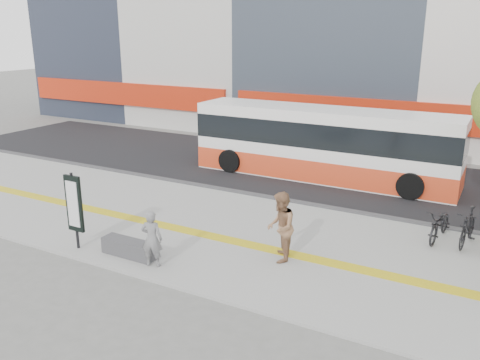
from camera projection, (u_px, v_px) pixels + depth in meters
The scene contains 10 objects.
ground at pixel (235, 261), 13.41m from camera, with size 120.00×120.00×0.00m, color #63635E.
sidewalk at pixel (260, 240), 14.66m from camera, with size 40.00×7.00×0.08m, color gray.
tactile_strip at pixel (252, 245), 14.23m from camera, with size 40.00×0.45×0.01m, color gold.
street at pixel (339, 177), 20.96m from camera, with size 40.00×8.00×0.06m, color black.
curb at pixel (304, 204), 17.59m from camera, with size 40.00×0.25×0.14m, color #353537.
bench at pixel (129, 248), 13.51m from camera, with size 1.60×0.45×0.45m, color #353537.
signboard at pixel (74, 205), 13.68m from camera, with size 0.55×0.10×2.20m.
bus at pixel (323, 146), 20.42m from camera, with size 10.73×2.54×2.86m.
seated_woman at pixel (152, 239), 12.79m from camera, with size 0.55×0.36×1.51m, color black.
pedestrian_tan at pixel (280, 227), 13.06m from camera, with size 0.92×0.71×1.88m, color #976B4B.
Camera 1 is at (5.98, -10.63, 6.00)m, focal length 37.39 mm.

